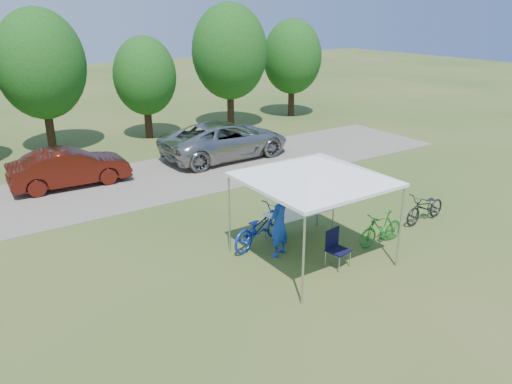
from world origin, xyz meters
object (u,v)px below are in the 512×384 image
at_px(minivan, 226,140).
at_px(folding_table, 300,212).
at_px(cooler, 291,206).
at_px(cyclist, 279,224).
at_px(bike_blue, 259,227).
at_px(bike_dark, 426,207).
at_px(bike_green, 381,228).
at_px(sedan, 70,167).
at_px(folding_chair, 335,245).

bearing_deg(minivan, folding_table, 161.89).
height_order(cooler, cyclist, cyclist).
height_order(cooler, bike_blue, cooler).
xyz_separation_m(bike_dark, minivan, (-1.48, 9.12, 0.34)).
height_order(folding_table, cyclist, cyclist).
distance_m(cyclist, bike_dark, 4.97).
relative_size(cooler, cyclist, 0.29).
distance_m(bike_blue, bike_green, 3.27).
height_order(bike_green, sedan, sedan).
xyz_separation_m(folding_chair, cyclist, (-0.83, 1.21, 0.32)).
xyz_separation_m(folding_chair, bike_dark, (4.07, 0.50, -0.11)).
height_order(cyclist, minivan, cyclist).
bearing_deg(bike_blue, folding_chair, -171.81).
relative_size(folding_table, minivan, 0.35).
height_order(minivan, sedan, minivan).
distance_m(cooler, cyclist, 0.98).
bearing_deg(minivan, bike_dark, -172.65).
distance_m(bike_dark, minivan, 9.25).
bearing_deg(sedan, cyclist, -158.03).
xyz_separation_m(cooler, minivan, (2.62, 7.86, -0.20)).
distance_m(folding_table, cooler, 0.40).
relative_size(folding_table, bike_green, 1.28).
relative_size(folding_table, cooler, 3.76).
xyz_separation_m(folding_chair, bike_blue, (-0.91, 1.97, -0.03)).
distance_m(folding_chair, cooler, 1.82).
height_order(cooler, sedan, sedan).
xyz_separation_m(bike_blue, minivan, (3.50, 7.65, 0.26)).
bearing_deg(cyclist, bike_blue, -104.53).
bearing_deg(bike_blue, cyclist, 169.45).
xyz_separation_m(cyclist, bike_green, (2.66, -1.02, -0.42)).
height_order(folding_chair, cyclist, cyclist).
bearing_deg(folding_table, cyclist, -153.97).
xyz_separation_m(folding_chair, minivan, (2.59, 9.63, 0.23)).
bearing_deg(bike_green, cooler, -129.12).
bearing_deg(folding_chair, bike_green, -3.29).
bearing_deg(sedan, bike_dark, -136.80).
bearing_deg(cyclist, cooler, -166.09).
bearing_deg(bike_dark, folding_table, -112.34).
height_order(folding_chair, bike_green, folding_chair).
distance_m(bike_green, bike_dark, 2.26).
bearing_deg(cooler, folding_table, -0.00).
bearing_deg(minivan, folding_chair, 163.11).
relative_size(cooler, bike_blue, 0.26).
xyz_separation_m(cyclist, sedan, (-3.00, 8.43, -0.19)).
bearing_deg(bike_blue, cooler, -120.00).
distance_m(folding_table, bike_green, 2.21).
xyz_separation_m(cyclist, bike_dark, (4.90, -0.71, -0.43)).
relative_size(cyclist, bike_blue, 0.88).
relative_size(cyclist, bike_dark, 1.03).
xyz_separation_m(cooler, bike_blue, (-0.88, 0.21, -0.46)).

